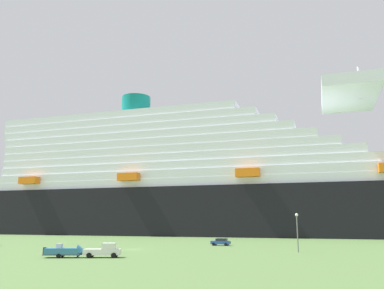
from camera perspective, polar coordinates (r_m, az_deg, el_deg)
ground_plane at (r=111.71m, az=-2.83°, el=-13.57°), size 600.00×600.00×0.00m
cruise_ship at (r=158.87m, az=-0.15°, el=-5.87°), size 228.60×56.24×66.07m
pickup_truck at (r=65.95m, az=-12.37°, el=-14.48°), size 5.90×3.21×2.20m
small_boat_on_trailer at (r=67.28m, az=-17.27°, el=-14.24°), size 7.17×3.31×2.15m
street_lamp at (r=77.16m, az=14.67°, el=-11.14°), size 0.56×0.56×6.94m
parked_car_blue_suv at (r=94.33m, az=4.11°, el=-13.59°), size 4.52×2.54×1.58m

